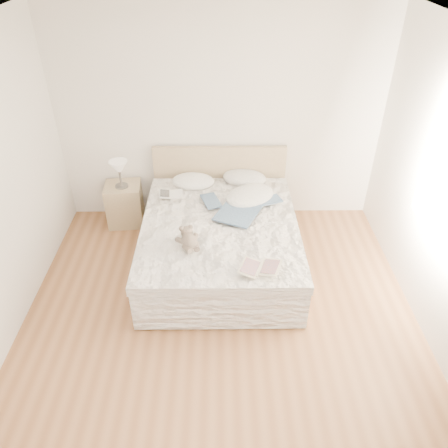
% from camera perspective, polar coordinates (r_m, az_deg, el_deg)
% --- Properties ---
extents(floor, '(4.00, 4.50, 0.00)m').
position_cam_1_polar(floor, '(4.39, -0.48, -14.66)').
color(floor, brown).
rests_on(floor, ground).
extents(ceiling, '(4.00, 4.50, 0.00)m').
position_cam_1_polar(ceiling, '(2.91, -0.75, 22.13)').
color(ceiling, white).
rests_on(ceiling, ground).
extents(wall_back, '(4.00, 0.02, 2.70)m').
position_cam_1_polar(wall_back, '(5.46, -0.62, 13.63)').
color(wall_back, silver).
rests_on(wall_back, ground).
extents(bed, '(1.72, 2.14, 1.00)m').
position_cam_1_polar(bed, '(5.05, -0.53, -1.99)').
color(bed, tan).
rests_on(bed, floor).
extents(nightstand, '(0.49, 0.44, 0.56)m').
position_cam_1_polar(nightstand, '(5.86, -12.83, 2.55)').
color(nightstand, tan).
rests_on(nightstand, floor).
extents(table_lamp, '(0.29, 0.29, 0.36)m').
position_cam_1_polar(table_lamp, '(5.58, -13.55, 7.04)').
color(table_lamp, '#4C4842').
rests_on(table_lamp, nightstand).
extents(pillow_left, '(0.57, 0.42, 0.16)m').
position_cam_1_polar(pillow_left, '(5.52, -4.06, 5.60)').
color(pillow_left, white).
rests_on(pillow_left, bed).
extents(pillow_middle, '(0.64, 0.52, 0.17)m').
position_cam_1_polar(pillow_middle, '(5.59, 2.69, 6.05)').
color(pillow_middle, silver).
rests_on(pillow_middle, bed).
extents(pillow_right, '(0.77, 0.73, 0.19)m').
position_cam_1_polar(pillow_right, '(5.21, 3.41, 3.70)').
color(pillow_right, white).
rests_on(pillow_right, bed).
extents(blouse, '(0.90, 0.92, 0.03)m').
position_cam_1_polar(blouse, '(4.97, 2.09, 1.85)').
color(blouse, '#354D6B').
rests_on(blouse, bed).
extents(photo_book, '(0.31, 0.23, 0.02)m').
position_cam_1_polar(photo_book, '(5.29, -6.95, 3.86)').
color(photo_book, white).
rests_on(photo_book, bed).
extents(childrens_book, '(0.45, 0.38, 0.02)m').
position_cam_1_polar(childrens_book, '(4.18, 4.74, -5.74)').
color(childrens_book, beige).
rests_on(childrens_book, bed).
extents(teddy_bear, '(0.30, 0.35, 0.16)m').
position_cam_1_polar(teddy_bear, '(4.41, -4.53, -2.84)').
color(teddy_bear, '#6B5B4F').
rests_on(teddy_bear, bed).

